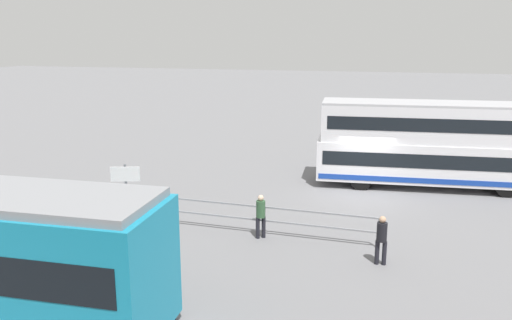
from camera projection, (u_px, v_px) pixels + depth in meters
The scene contains 6 objects.
ground_plane at pixel (364, 197), 23.37m from camera, with size 160.00×160.00×0.00m, color slate.
double_decker_bus at pixel (436, 145), 24.49m from camera, with size 10.93×3.22×3.97m.
pedestrian_near_railing at pixel (261, 214), 18.52m from camera, with size 0.44×0.44×1.58m.
pedestrian_crossing at pixel (382, 237), 16.37m from camera, with size 0.36×0.32×1.59m.
pedestrian_railing at pixel (265, 215), 18.81m from camera, with size 7.99×0.48×1.08m.
info_sign at pixel (126, 182), 20.19m from camera, with size 1.08×0.36×2.21m.
Camera 1 is at (-0.91, 22.83, 7.03)m, focal length 37.24 mm.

